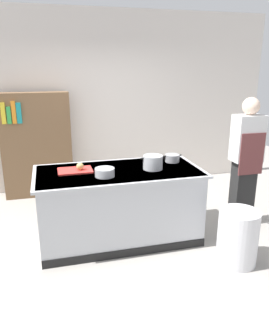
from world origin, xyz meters
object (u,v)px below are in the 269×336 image
at_px(trash_bin, 238,237).
at_px(bookshelf, 37,145).
at_px(person_chef, 246,160).
at_px(onion, 80,166).
at_px(sauce_pan, 172,158).
at_px(stock_pot, 153,162).
at_px(mixing_bowl, 105,172).

relative_size(trash_bin, bookshelf, 0.36).
bearing_deg(person_chef, onion, 89.56).
relative_size(sauce_pan, trash_bin, 0.41).
bearing_deg(onion, stock_pot, -8.35).
bearing_deg(person_chef, stock_pot, 93.48).
distance_m(trash_bin, bookshelf, 3.43).
distance_m(trash_bin, person_chef, 1.18).
distance_m(stock_pot, bookshelf, 2.32).
bearing_deg(person_chef, sauce_pan, 79.90).
bearing_deg(onion, sauce_pan, 5.29).
bearing_deg(stock_pot, trash_bin, -47.92).
xyz_separation_m(trash_bin, bookshelf, (-2.11, 2.65, 0.55)).
bearing_deg(stock_pot, mixing_bowl, -168.30).
height_order(mixing_bowl, person_chef, person_chef).
xyz_separation_m(onion, mixing_bowl, (0.25, -0.25, -0.02)).
relative_size(mixing_bowl, bookshelf, 0.13).
relative_size(person_chef, bookshelf, 1.01).
distance_m(stock_pot, person_chef, 1.29).
bearing_deg(bookshelf, sauce_pan, -43.08).
relative_size(onion, sauce_pan, 0.35).
bearing_deg(mixing_bowl, onion, 134.74).
xyz_separation_m(mixing_bowl, person_chef, (1.90, 0.16, -0.03)).
relative_size(sauce_pan, person_chef, 0.15).
relative_size(onion, person_chef, 0.05).
relative_size(mixing_bowl, person_chef, 0.13).
bearing_deg(trash_bin, stock_pot, 132.08).
xyz_separation_m(stock_pot, mixing_bowl, (-0.61, -0.13, -0.04)).
height_order(onion, stock_pot, stock_pot).
bearing_deg(trash_bin, mixing_bowl, 153.08).
bearing_deg(sauce_pan, onion, -174.71).
height_order(person_chef, bookshelf, person_chef).
distance_m(sauce_pan, bookshelf, 2.36).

